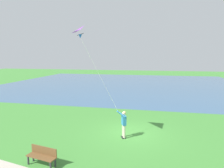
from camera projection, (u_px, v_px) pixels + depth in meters
The scene contains 5 objects.
ground_plane at pixel (130, 133), 13.20m from camera, with size 120.00×120.00×0.00m, color #3D7F33.
lake_water at pixel (124, 84), 37.30m from camera, with size 36.00×44.00×0.01m, color #385B7F.
person_kite_flyer at pixel (123, 122), 12.37m from camera, with size 0.51×0.63×1.83m.
flying_kite at pixel (84, 33), 11.07m from camera, with size 1.48×2.41×5.03m.
park_bench_near_walkway at pixel (42, 155), 9.31m from camera, with size 0.72×1.56×0.88m.
Camera 1 is at (-12.59, -1.39, 5.16)m, focal length 31.42 mm.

